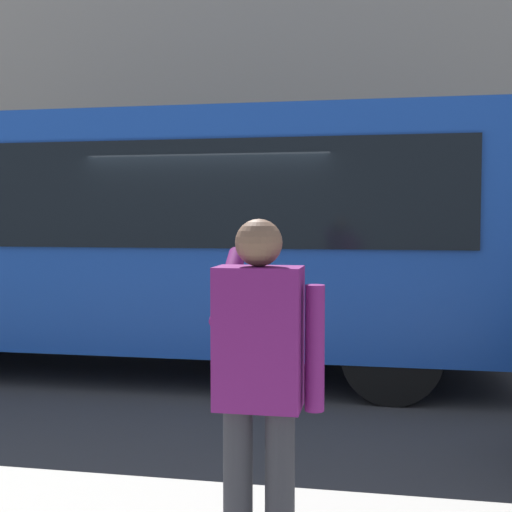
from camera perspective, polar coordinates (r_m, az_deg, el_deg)
name	(u,v)px	position (r m, az deg, el deg)	size (l,w,h in m)	color
ground_plane	(229,375)	(8.02, -2.33, -10.13)	(60.00, 60.00, 0.00)	#38383A
building_facade_far	(299,24)	(15.09, 3.72, 19.12)	(28.00, 1.55, 12.00)	#A89E8E
red_bus	(140,232)	(8.33, -9.83, 2.02)	(9.05, 2.54, 3.08)	#1947AD
pedestrian_photographer	(260,371)	(3.15, 0.33, -9.79)	(0.53, 0.52, 1.70)	#2D2D33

